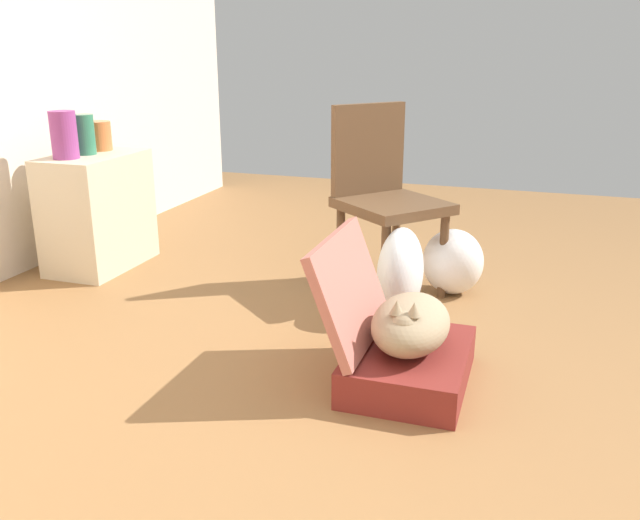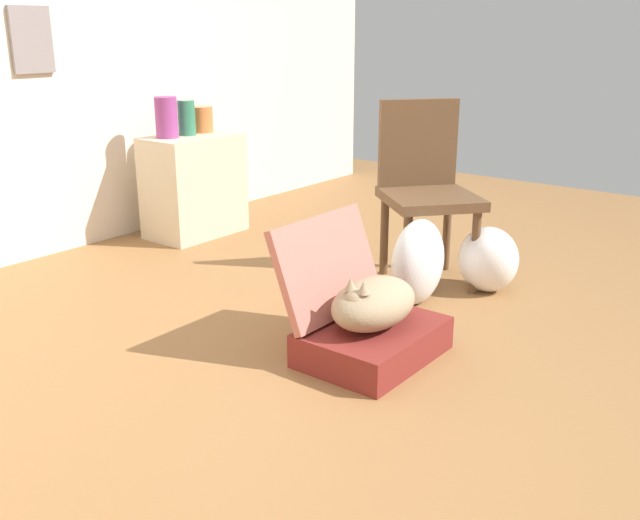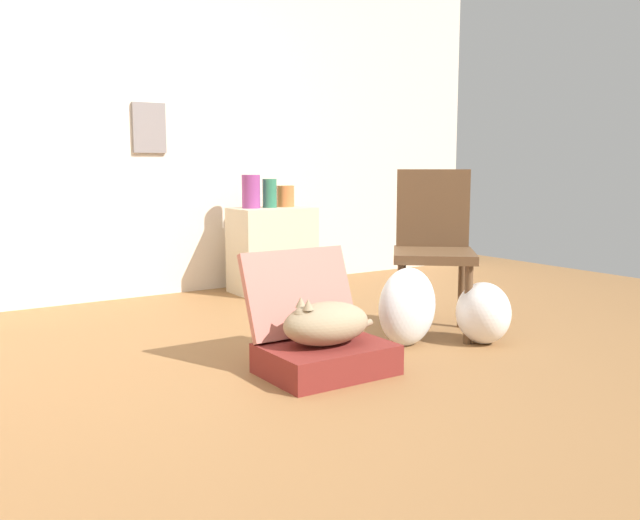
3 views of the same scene
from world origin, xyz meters
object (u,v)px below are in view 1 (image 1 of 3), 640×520
(cat, at_px, (410,324))
(plastic_bag_clear, at_px, (453,262))
(vase_tall, at_px, (64,135))
(vase_short, at_px, (99,136))
(suitcase_base, at_px, (409,365))
(side_table, at_px, (98,212))
(vase_round, at_px, (85,135))
(chair, at_px, (384,192))
(plastic_bag_white, at_px, (400,272))

(cat, bearing_deg, plastic_bag_clear, -1.18)
(vase_tall, bearing_deg, vase_short, 0.79)
(suitcase_base, distance_m, side_table, 2.11)
(vase_round, height_order, chair, chair)
(plastic_bag_clear, relative_size, vase_round, 1.55)
(suitcase_base, distance_m, plastic_bag_clear, 1.01)
(cat, relative_size, vase_short, 3.15)
(vase_short, relative_size, chair, 0.17)
(chair, bearing_deg, vase_tall, 140.42)
(suitcase_base, relative_size, vase_round, 2.67)
(plastic_bag_clear, height_order, vase_tall, vase_tall)
(plastic_bag_white, bearing_deg, vase_round, 84.15)
(suitcase_base, xyz_separation_m, vase_tall, (0.67, 1.97, 0.69))
(plastic_bag_white, xyz_separation_m, side_table, (0.18, 1.76, 0.11))
(plastic_bag_clear, height_order, chair, chair)
(plastic_bag_white, height_order, chair, chair)
(plastic_bag_clear, height_order, vase_round, vase_round)
(vase_tall, bearing_deg, plastic_bag_white, -91.07)
(suitcase_base, bearing_deg, vase_short, 63.90)
(side_table, distance_m, chair, 1.61)
(plastic_bag_clear, xyz_separation_m, vase_round, (-0.19, 1.98, 0.58))
(plastic_bag_white, bearing_deg, side_table, 84.04)
(vase_tall, relative_size, chair, 0.26)
(suitcase_base, bearing_deg, cat, 176.68)
(side_table, relative_size, vase_round, 2.97)
(suitcase_base, xyz_separation_m, vase_round, (0.82, 1.96, 0.67))
(vase_round, bearing_deg, side_table, -90.00)
(plastic_bag_white, height_order, plastic_bag_clear, plastic_bag_white)
(suitcase_base, height_order, vase_round, vase_round)
(suitcase_base, distance_m, plastic_bag_white, 0.67)
(side_table, distance_m, vase_round, 0.43)
(plastic_bag_white, bearing_deg, vase_tall, 88.93)
(plastic_bag_white, bearing_deg, chair, 26.62)
(suitcase_base, relative_size, chair, 0.62)
(side_table, bearing_deg, vase_tall, 162.96)
(cat, xyz_separation_m, vase_short, (0.97, 1.98, 0.48))
(vase_short, bearing_deg, suitcase_base, -116.10)
(vase_short, bearing_deg, cat, -116.24)
(plastic_bag_white, height_order, side_table, side_table)
(suitcase_base, xyz_separation_m, vase_short, (0.97, 1.98, 0.65))
(suitcase_base, relative_size, side_table, 0.90)
(plastic_bag_white, bearing_deg, vase_short, 79.56)
(cat, xyz_separation_m, chair, (0.97, 0.34, 0.27))
(cat, relative_size, plastic_bag_white, 1.21)
(vase_round, bearing_deg, vase_short, 6.81)
(plastic_bag_white, height_order, vase_round, vase_round)
(plastic_bag_clear, distance_m, vase_short, 2.07)
(side_table, bearing_deg, vase_round, 90.00)
(plastic_bag_white, xyz_separation_m, vase_round, (0.18, 1.79, 0.53))
(cat, relative_size, vase_round, 2.37)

